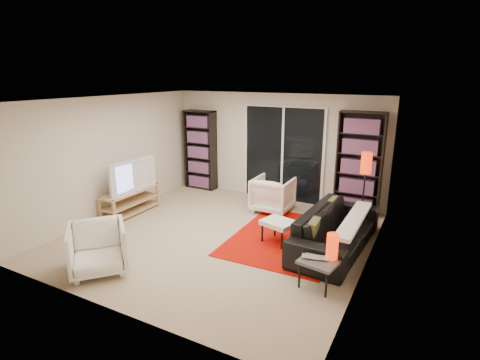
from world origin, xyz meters
name	(u,v)px	position (x,y,z in m)	size (l,w,h in m)	color
floor	(220,236)	(0.00, 0.00, 0.00)	(5.00, 5.00, 0.00)	tan
wall_back	(276,147)	(0.00, 2.50, 1.20)	(5.00, 0.02, 2.40)	beige
wall_front	(106,219)	(0.00, -2.50, 1.20)	(5.00, 0.02, 2.40)	beige
wall_left	(112,157)	(-2.50, 0.00, 1.20)	(0.02, 5.00, 2.40)	beige
wall_right	(371,192)	(2.50, 0.00, 1.20)	(0.02, 5.00, 2.40)	beige
ceiling	(218,100)	(0.00, 0.00, 2.40)	(5.00, 5.00, 0.02)	white
sliding_door	(283,155)	(0.20, 2.46, 1.05)	(1.92, 0.08, 2.16)	white
bookshelf_left	(200,150)	(-1.95, 2.33, 0.98)	(0.80, 0.30, 1.95)	black
bookshelf_right	(359,164)	(1.90, 2.33, 1.05)	(0.90, 0.30, 2.10)	black
tv_stand	(131,201)	(-2.22, 0.12, 0.26)	(0.43, 1.35, 0.50)	tan
tv	(129,175)	(-2.20, 0.12, 0.83)	(1.14, 0.15, 0.65)	black
rug	(287,237)	(1.10, 0.48, 0.01)	(1.80, 2.43, 0.01)	#B50E03
sofa	(336,230)	(1.95, 0.48, 0.33)	(2.28, 0.89, 0.67)	black
armchair_back	(273,194)	(0.33, 1.63, 0.36)	(0.78, 0.80, 0.73)	white
armchair_front	(98,248)	(-0.92, -1.90, 0.36)	(0.78, 0.80, 0.73)	white
ottoman	(278,224)	(1.03, 0.24, 0.34)	(0.63, 0.56, 0.40)	white
side_table	(320,262)	(2.04, -0.78, 0.36)	(0.56, 0.56, 0.40)	#48484E
laptop	(314,259)	(1.98, -0.84, 0.41)	(0.34, 0.22, 0.03)	silver
table_lamp	(332,246)	(2.17, -0.69, 0.58)	(0.16, 0.16, 0.36)	red
floor_lamp	(366,170)	(2.15, 1.61, 1.11)	(0.22, 0.22, 1.44)	black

